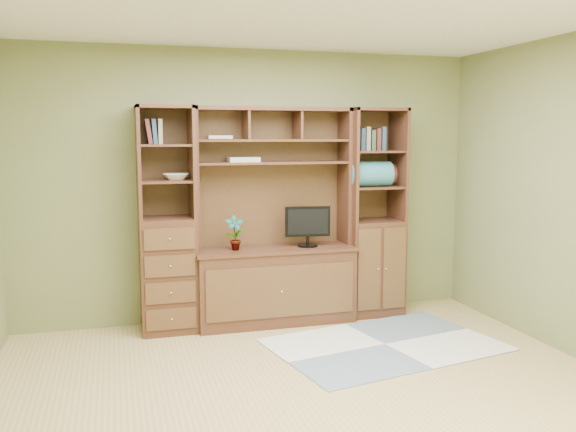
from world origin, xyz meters
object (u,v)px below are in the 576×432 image
object	(u,v)px
left_tower	(167,220)
right_tower	(373,212)
monitor	(308,219)
center_hutch	(275,217)

from	to	relation	value
left_tower	right_tower	world-z (taller)	same
monitor	right_tower	bearing A→B (deg)	14.44
left_tower	monitor	bearing A→B (deg)	-3.26
left_tower	right_tower	xyz separation A→B (m)	(2.02, 0.00, 0.00)
right_tower	monitor	distance (m)	0.71
right_tower	monitor	xyz separation A→B (m)	(-0.71, -0.07, -0.03)
center_hutch	monitor	xyz separation A→B (m)	(0.32, -0.03, -0.03)
center_hutch	monitor	bearing A→B (deg)	-6.30
center_hutch	right_tower	size ratio (longest dim) A/B	1.00
center_hutch	left_tower	xyz separation A→B (m)	(-1.00, 0.04, 0.00)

